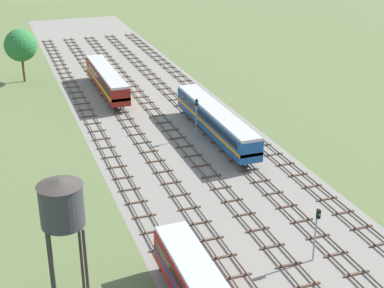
{
  "coord_description": "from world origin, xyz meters",
  "views": [
    {
      "loc": [
        -21.39,
        -9.58,
        28.46
      ],
      "look_at": [
        0.0,
        49.82,
        1.5
      ],
      "focal_mm": 53.05,
      "sensor_mm": 36.0,
      "label": 1
    }
  ],
  "objects_px": {
    "water_tower": "(61,204)",
    "passenger_coach_centre_near": "(215,119)",
    "signal_post_nearest": "(196,113)",
    "signal_post_near": "(316,228)",
    "diesel_railcar_left_mid": "(107,79)"
  },
  "relations": [
    {
      "from": "signal_post_nearest",
      "to": "signal_post_near",
      "type": "relative_size",
      "value": 1.06
    },
    {
      "from": "diesel_railcar_left_mid",
      "to": "signal_post_nearest",
      "type": "xyz_separation_m",
      "value": [
        7.06,
        -22.28,
        0.88
      ]
    },
    {
      "from": "signal_post_nearest",
      "to": "signal_post_near",
      "type": "distance_m",
      "value": 29.22
    },
    {
      "from": "passenger_coach_centre_near",
      "to": "diesel_railcar_left_mid",
      "type": "height_order",
      "value": "same"
    },
    {
      "from": "passenger_coach_centre_near",
      "to": "signal_post_near",
      "type": "distance_m",
      "value": 28.59
    },
    {
      "from": "diesel_railcar_left_mid",
      "to": "water_tower",
      "type": "relative_size",
      "value": 1.94
    },
    {
      "from": "water_tower",
      "to": "signal_post_near",
      "type": "relative_size",
      "value": 2.05
    },
    {
      "from": "water_tower",
      "to": "passenger_coach_centre_near",
      "type": "bearing_deg",
      "value": 49.64
    },
    {
      "from": "passenger_coach_centre_near",
      "to": "signal_post_nearest",
      "type": "bearing_deg",
      "value": 162.55
    },
    {
      "from": "diesel_railcar_left_mid",
      "to": "water_tower",
      "type": "distance_m",
      "value": 52.0
    },
    {
      "from": "water_tower",
      "to": "signal_post_near",
      "type": "bearing_deg",
      "value": -4.52
    },
    {
      "from": "signal_post_nearest",
      "to": "passenger_coach_centre_near",
      "type": "bearing_deg",
      "value": -17.45
    },
    {
      "from": "water_tower",
      "to": "signal_post_near",
      "type": "distance_m",
      "value": 21.21
    },
    {
      "from": "passenger_coach_centre_near",
      "to": "diesel_railcar_left_mid",
      "type": "relative_size",
      "value": 1.07
    },
    {
      "from": "diesel_railcar_left_mid",
      "to": "water_tower",
      "type": "bearing_deg",
      "value": -105.06
    }
  ]
}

